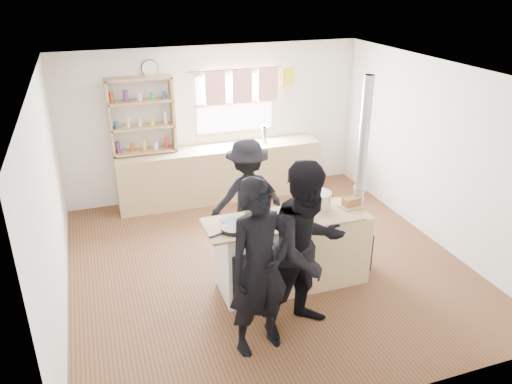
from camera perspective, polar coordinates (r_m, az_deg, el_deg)
The scene contains 14 objects.
ground at distance 6.71m, azimuth 1.14°, elevation -8.12°, with size 5.00×5.00×0.01m, color brown.
back_counter at distance 8.40m, azimuth -4.05°, elevation 2.19°, with size 3.40×0.55×0.90m, color tan.
shelving_unit at distance 7.98m, azimuth -12.94°, elevation 8.50°, with size 1.00×0.28×1.20m.
thermos at distance 8.42m, azimuth 0.97°, elevation 6.53°, with size 0.10×0.10×0.27m, color silver.
cooking_island at distance 6.08m, azimuth 4.26°, elevation -6.71°, with size 1.97×0.64×0.93m.
skillet_greens at distance 5.51m, azimuth -2.59°, elevation -4.21°, with size 0.35×0.35×0.05m.
roast_tray at distance 5.77m, azimuth 4.68°, elevation -2.78°, with size 0.38×0.37×0.07m.
stockpot_stove at distance 5.81m, azimuth -0.40°, elevation -2.03°, with size 0.23×0.23×0.18m.
stockpot_counter at distance 6.03m, azimuth 7.10°, elevation -0.94°, with size 0.32×0.32×0.24m.
bread_board at distance 6.16m, azimuth 10.86°, elevation -1.25°, with size 0.30×0.24×0.12m.
flue_heater at distance 6.44m, azimuth 11.39°, elevation -3.43°, with size 0.35×0.35×2.50m.
person_near_left at distance 4.87m, azimuth 0.44°, elevation -8.75°, with size 0.68×0.45×1.86m, color black.
person_near_right at distance 5.15m, azimuth 5.88°, elevation -6.57°, with size 0.93×0.72×1.91m, color black.
person_far at distance 6.70m, azimuth -0.99°, elevation -0.46°, with size 1.02×0.59×1.58m, color black.
Camera 1 is at (-1.98, -5.33, 3.56)m, focal length 35.00 mm.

